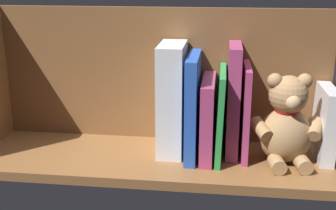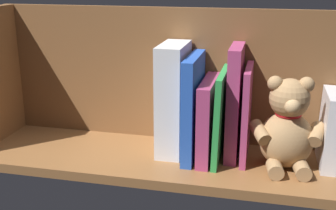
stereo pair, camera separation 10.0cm
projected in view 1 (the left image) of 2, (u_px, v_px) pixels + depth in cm
name	position (u px, v px, depth cm)	size (l,w,h in cm)	color
ground_plane	(168.00, 159.00, 104.58)	(94.22, 27.52, 2.20)	brown
shelf_back_panel	(174.00, 75.00, 110.17)	(94.22, 1.50, 33.51)	brown
book_1	(325.00, 123.00, 100.72)	(3.20, 13.79, 16.69)	silver
teddy_bear	(287.00, 124.00, 97.90)	(16.65, 14.34, 20.70)	tan
book_2	(245.00, 111.00, 101.64)	(1.42, 14.95, 21.56)	#B23F72
book_3	(233.00, 100.00, 102.01)	(2.79, 13.49, 26.07)	#B23F72
book_4	(220.00, 114.00, 101.25)	(1.33, 17.56, 20.55)	green
book_5	(208.00, 118.00, 101.93)	(2.89, 17.52, 18.42)	#B23F72
book_6	(193.00, 106.00, 101.63)	(2.58, 17.36, 23.83)	blue
dictionary_thick_white	(172.00, 99.00, 103.31)	(5.91, 14.19, 26.03)	white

